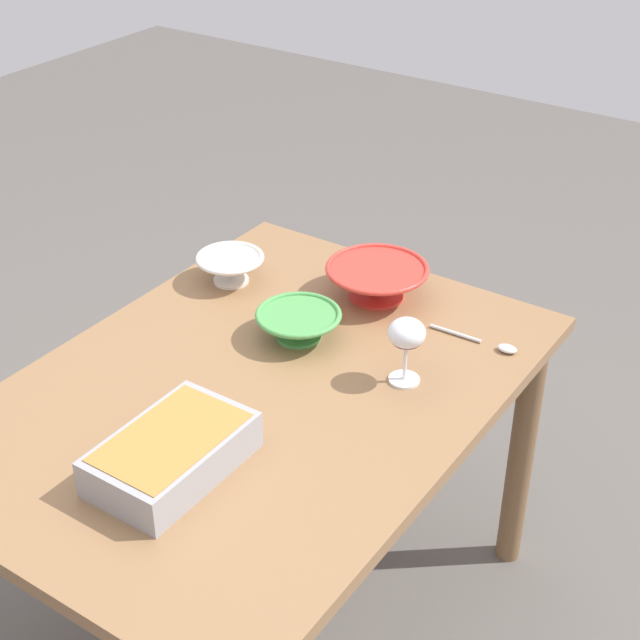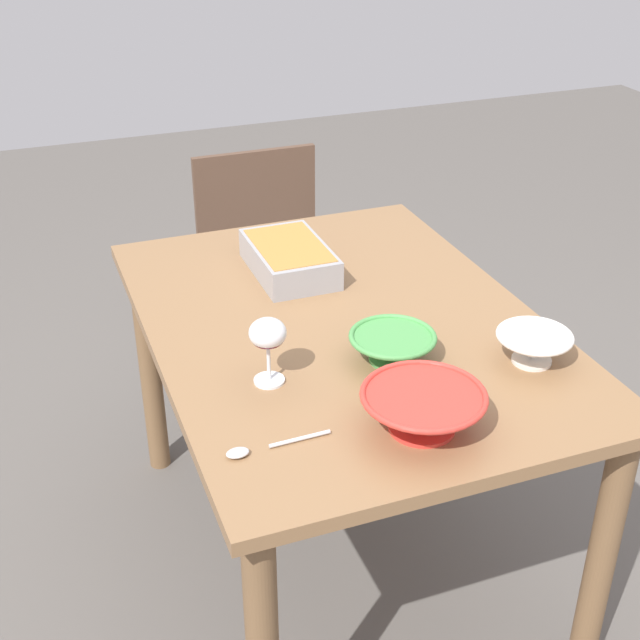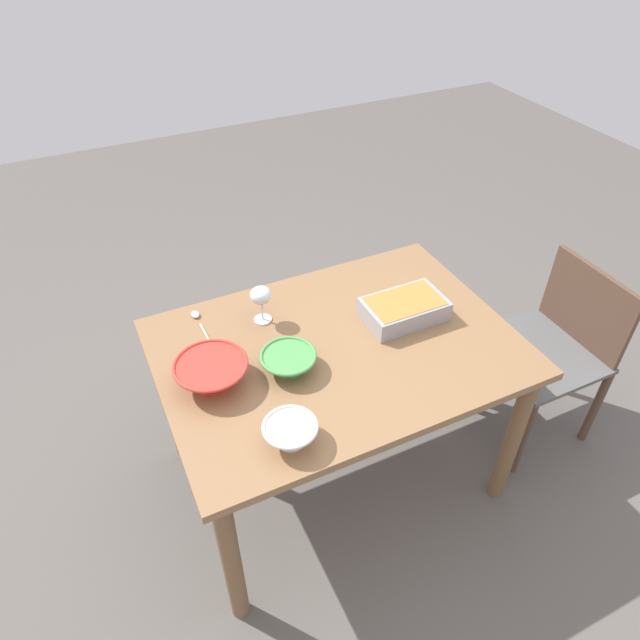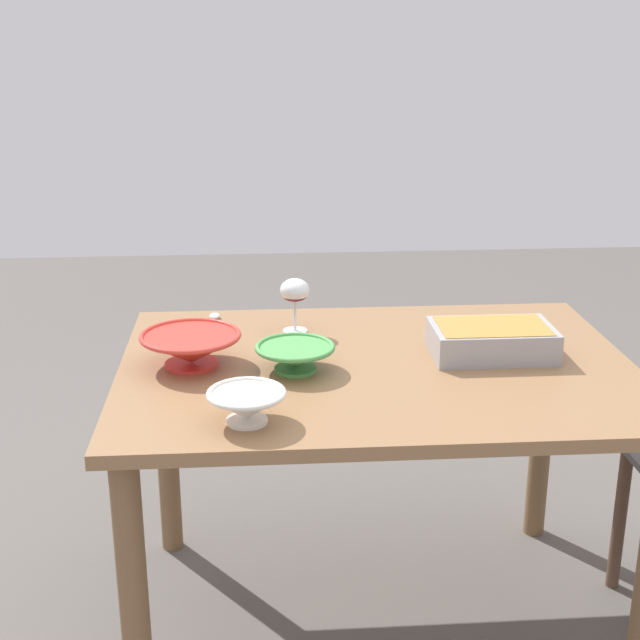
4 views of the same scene
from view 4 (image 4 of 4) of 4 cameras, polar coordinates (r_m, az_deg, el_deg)
The scene contains 8 objects.
ground_plane at distance 2.54m, azimuth 3.30°, elevation -18.41°, with size 8.00×8.00×0.00m, color #5B5651.
dining_table at distance 2.22m, azimuth 3.60°, elevation -5.29°, with size 1.25×0.90×0.74m.
wine_glass at distance 2.36m, azimuth -1.62°, elevation 1.72°, with size 0.08×0.08×0.15m.
casserole_dish at distance 2.25m, azimuth 10.93°, elevation -1.19°, with size 0.30×0.19×0.08m.
mixing_bowl at distance 1.86m, azimuth -4.71°, elevation -5.39°, with size 0.17×0.17×0.07m.
small_bowl at distance 2.12m, azimuth -1.60°, elevation -2.30°, with size 0.19×0.19×0.07m.
serving_bowl at distance 2.17m, azimuth -8.25°, elevation -1.75°, with size 0.24×0.24×0.08m.
serving_spoon at distance 2.48m, azimuth -6.75°, elevation -0.02°, with size 0.03×0.21×0.01m.
Camera 4 is at (-0.29, -2.01, 1.53)m, focal length 50.08 mm.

